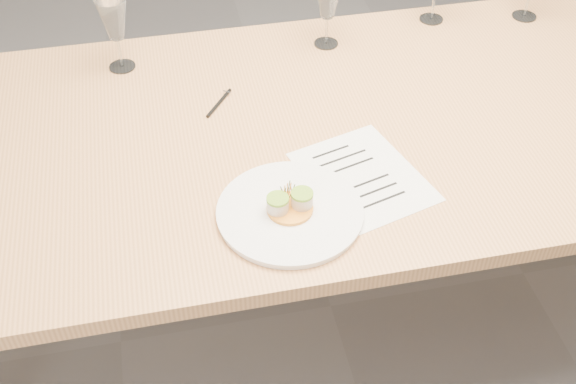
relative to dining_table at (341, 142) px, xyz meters
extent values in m
plane|color=slate|center=(0.00, 0.00, -0.68)|extent=(7.00, 7.00, 0.00)
cube|color=tan|center=(0.00, 0.00, 0.05)|extent=(2.40, 1.00, 0.04)
cylinder|color=white|center=(-0.20, -0.30, 0.07)|extent=(0.31, 0.31, 0.01)
cylinder|color=white|center=(-0.20, -0.30, 0.08)|extent=(0.32, 0.32, 0.01)
cylinder|color=#F9A72F|center=(-0.20, -0.30, 0.09)|extent=(0.10, 0.10, 0.01)
cylinder|color=beige|center=(-0.23, -0.30, 0.11)|extent=(0.05, 0.05, 0.03)
cylinder|color=beige|center=(-0.17, -0.30, 0.11)|extent=(0.05, 0.05, 0.03)
cylinder|color=#8BB933|center=(-0.23, -0.30, 0.12)|extent=(0.05, 0.05, 0.01)
cylinder|color=#8BB933|center=(-0.17, -0.30, 0.12)|extent=(0.05, 0.05, 0.01)
cylinder|color=tan|center=(-0.14, -0.35, 0.08)|extent=(0.05, 0.05, 0.00)
cube|color=white|center=(-0.01, -0.21, 0.07)|extent=(0.32, 0.36, 0.00)
cube|color=black|center=(-0.06, -0.11, 0.07)|extent=(0.10, 0.03, 0.00)
cube|color=black|center=(-0.05, -0.14, 0.07)|extent=(0.15, 0.05, 0.00)
cube|color=black|center=(-0.04, -0.18, 0.07)|extent=(0.15, 0.05, 0.00)
cube|color=black|center=(-0.02, -0.24, 0.07)|extent=(0.15, 0.05, 0.00)
cube|color=black|center=(-0.01, -0.27, 0.07)|extent=(0.15, 0.05, 0.00)
cube|color=black|center=(-0.01, -0.30, 0.07)|extent=(0.15, 0.05, 0.00)
cylinder|color=black|center=(-0.29, 0.13, 0.07)|extent=(0.08, 0.11, 0.01)
cube|color=silver|center=(-0.27, 0.17, 0.08)|extent=(0.02, 0.02, 0.00)
cylinder|color=white|center=(-0.53, 0.36, 0.07)|extent=(0.07, 0.07, 0.00)
cylinder|color=white|center=(-0.53, 0.36, 0.12)|extent=(0.01, 0.01, 0.09)
cone|color=white|center=(-0.53, 0.36, 0.22)|extent=(0.08, 0.08, 0.11)
cylinder|color=white|center=(0.05, 0.36, 0.07)|extent=(0.07, 0.07, 0.00)
cylinder|color=white|center=(0.05, 0.36, 0.11)|extent=(0.01, 0.01, 0.08)
cylinder|color=white|center=(0.39, 0.42, 0.07)|extent=(0.07, 0.07, 0.00)
cylinder|color=white|center=(0.39, 0.42, 0.11)|extent=(0.01, 0.01, 0.09)
cylinder|color=white|center=(0.67, 0.38, 0.07)|extent=(0.07, 0.07, 0.00)
cylinder|color=white|center=(0.67, 0.38, 0.12)|extent=(0.01, 0.01, 0.09)
camera|label=1|loc=(-0.43, -1.38, 1.18)|focal=45.00mm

